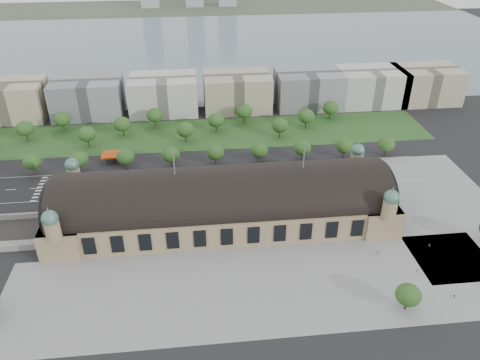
{
  "coord_description": "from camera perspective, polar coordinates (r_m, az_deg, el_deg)",
  "views": [
    {
      "loc": [
        -11.09,
        -171.82,
        124.52
      ],
      "look_at": [
        8.89,
        11.81,
        14.0
      ],
      "focal_mm": 35.0,
      "sensor_mm": 36.0,
      "label": 1
    }
  ],
  "objects": [
    {
      "name": "tree_row_8",
      "position": [
        266.76,
        12.65,
        4.06
      ],
      "size": [
        9.6,
        9.6,
        11.52
      ],
      "color": "#2D2116",
      "rests_on": "ground"
    },
    {
      "name": "lake",
      "position": [
        486.17,
        -4.88,
        15.95
      ],
      "size": [
        700.0,
        320.0,
        0.08
      ],
      "primitive_type": "cube",
      "color": "slate",
      "rests_on": "ground"
    },
    {
      "name": "road_slab",
      "position": [
        244.15,
        -7.42,
        -0.06
      ],
      "size": [
        260.0,
        26.0,
        0.1
      ],
      "primitive_type": "cube",
      "color": "black",
      "rests_on": "ground"
    },
    {
      "name": "ground",
      "position": [
        212.49,
        -2.05,
        -5.0
      ],
      "size": [
        900.0,
        900.0,
        0.0
      ],
      "primitive_type": "plane",
      "color": "black",
      "rests_on": "ground"
    },
    {
      "name": "tree_row_5",
      "position": [
        253.73,
        -3.01,
        3.36
      ],
      "size": [
        9.6,
        9.6,
        11.52
      ],
      "color": "#2D2116",
      "rests_on": "ground"
    },
    {
      "name": "pedestrian_1",
      "position": [
        197.84,
        20.77,
        -10.27
      ],
      "size": [
        0.69,
        0.66,
        1.59
      ],
      "primitive_type": "imported",
      "rotation": [
        0.0,
        0.0,
        0.67
      ],
      "color": "gray",
      "rests_on": "ground"
    },
    {
      "name": "tree_belt_9",
      "position": [
        284.98,
        4.91,
        6.65
      ],
      "size": [
        10.4,
        10.4,
        12.48
      ],
      "color": "#2D2116",
      "rests_on": "ground"
    },
    {
      "name": "tree_belt_4",
      "position": [
        294.28,
        -14.16,
        6.61
      ],
      "size": [
        10.4,
        10.4,
        12.48
      ],
      "color": "#2D2116",
      "rests_on": "ground"
    },
    {
      "name": "petrol_station",
      "position": [
        269.87,
        -14.66,
        3.04
      ],
      "size": [
        14.0,
        13.0,
        5.05
      ],
      "color": "#C7400B",
      "rests_on": "ground"
    },
    {
      "name": "tree_belt_7",
      "position": [
        291.47,
        -2.94,
        7.3
      ],
      "size": [
        10.4,
        10.4,
        12.48
      ],
      "color": "#2D2116",
      "rests_on": "ground"
    },
    {
      "name": "office_2",
      "position": [
        332.15,
        -18.05,
        9.57
      ],
      "size": [
        45.0,
        32.0,
        24.0
      ],
      "primitive_type": "cube",
      "color": "gray",
      "rests_on": "ground"
    },
    {
      "name": "plaza_east",
      "position": [
        240.92,
        23.22,
        -3.05
      ],
      "size": [
        56.0,
        100.0,
        0.12
      ],
      "primitive_type": "cube",
      "color": "gray",
      "rests_on": "ground"
    },
    {
      "name": "tree_row_2",
      "position": [
        260.7,
        -19.02,
        2.39
      ],
      "size": [
        9.6,
        9.6,
        11.52
      ],
      "color": "#2D2116",
      "rests_on": "ground"
    },
    {
      "name": "parked_car_1",
      "position": [
        237.9,
        -18.38,
        -2.21
      ],
      "size": [
        6.4,
        4.87,
        1.62
      ],
      "primitive_type": "imported",
      "rotation": [
        0.0,
        0.0,
        -1.14
      ],
      "color": "maroon",
      "rests_on": "ground"
    },
    {
      "name": "pedestrian_2",
      "position": [
        212.45,
        22.1,
        -7.38
      ],
      "size": [
        0.89,
        0.97,
        1.74
      ],
      "primitive_type": "imported",
      "rotation": [
        0.0,
        0.0,
        2.2
      ],
      "color": "gray",
      "rests_on": "ground"
    },
    {
      "name": "pedestrian_0",
      "position": [
        201.19,
        16.46,
        -8.57
      ],
      "size": [
        0.85,
        0.55,
        1.66
      ],
      "primitive_type": "imported",
      "rotation": [
        0.0,
        0.0,
        0.11
      ],
      "color": "gray",
      "rests_on": "ground"
    },
    {
      "name": "pedestrian_4",
      "position": [
        191.76,
        24.63,
        -12.8
      ],
      "size": [
        0.77,
        1.09,
        1.55
      ],
      "primitive_type": "imported",
      "rotation": [
        0.0,
        0.0,
        4.34
      ],
      "color": "gray",
      "rests_on": "ground"
    },
    {
      "name": "parked_car_6",
      "position": [
        231.72,
        -13.79,
        -2.4
      ],
      "size": [
        5.36,
        4.68,
        1.48
      ],
      "primitive_type": "imported",
      "rotation": [
        0.0,
        0.0,
        -0.94
      ],
      "color": "black",
      "rests_on": "ground"
    },
    {
      "name": "bus_east",
      "position": [
        237.64,
        5.26,
        -0.33
      ],
      "size": [
        13.4,
        3.98,
        3.68
      ],
      "primitive_type": "imported",
      "rotation": [
        0.0,
        0.0,
        1.5
      ],
      "color": "silver",
      "rests_on": "ground"
    },
    {
      "name": "tree_row_3",
      "position": [
        256.16,
        -13.79,
        2.74
      ],
      "size": [
        9.6,
        9.6,
        11.52
      ],
      "color": "#2D2116",
      "rests_on": "ground"
    },
    {
      "name": "parked_car_0",
      "position": [
        239.7,
        -21.28,
        -2.59
      ],
      "size": [
        4.11,
        3.23,
        1.31
      ],
      "primitive_type": "imported",
      "rotation": [
        0.0,
        0.0,
        -1.03
      ],
      "color": "black",
      "rests_on": "ground"
    },
    {
      "name": "tree_belt_5",
      "position": [
        303.11,
        -10.34,
        7.78
      ],
      "size": [
        10.4,
        10.4,
        12.48
      ],
      "color": "#2D2116",
      "rests_on": "ground"
    },
    {
      "name": "office_3",
      "position": [
        325.47,
        -9.3,
        10.26
      ],
      "size": [
        45.0,
        32.0,
        24.0
      ],
      "primitive_type": "cube",
      "color": "beige",
      "rests_on": "ground"
    },
    {
      "name": "tree_row_6",
      "position": [
        255.9,
        2.37,
        3.64
      ],
      "size": [
        9.6,
        9.6,
        11.52
      ],
      "color": "#2D2116",
      "rests_on": "ground"
    },
    {
      "name": "tree_row_1",
      "position": [
        267.33,
        -24.01,
        2.05
      ],
      "size": [
        9.6,
        9.6,
        11.52
      ],
      "color": "#2D2116",
      "rests_on": "ground"
    },
    {
      "name": "office_7",
      "position": [
        364.91,
        21.63,
        10.78
      ],
      "size": [
        45.0,
        32.0,
        24.0
      ],
      "primitive_type": "cube",
      "color": "tan",
      "rests_on": "ground"
    },
    {
      "name": "parked_car_5",
      "position": [
        230.98,
        -12.4,
        -2.35
      ],
      "size": [
        5.15,
        4.69,
        1.33
      ],
      "primitive_type": "imported",
      "rotation": [
        0.0,
        0.0,
        -0.91
      ],
      "color": "#94989C",
      "rests_on": "ground"
    },
    {
      "name": "tree_belt_1",
      "position": [
        307.8,
        -24.74,
        5.72
      ],
      "size": [
        10.4,
        10.4,
        12.48
      ],
      "color": "#2D2116",
      "rests_on": "ground"
    },
    {
      "name": "traffic_car_1",
      "position": [
        254.08,
        -20.33,
        -0.38
      ],
      "size": [
        4.59,
        2.07,
        1.46
      ],
      "primitive_type": "imported",
      "rotation": [
        0.0,
        0.0,
        1.69
      ],
      "color": "#919499",
      "rests_on": "ground"
    },
    {
      "name": "parked_car_4",
      "position": [
        234.01,
        -11.65,
        -1.78
      ],
      "size": [
        4.12,
        3.13,
        1.3
      ],
      "primitive_type": "imported",
      "rotation": [
        0.0,
        0.0,
        -1.06
      ],
      "color": "silver",
      "rests_on": "ground"
    },
    {
      "name": "office_1",
      "position": [
        346.0,
        -26.23,
        8.72
      ],
      "size": [
        45.0,
        32.0,
        24.0
      ],
      "primitive_type": "cube",
      "color": "tan",
      "rests_on": "ground"
    },
    {
      "name": "office_5",
      "position": [
        334.89,
        8.33,
        10.94
      ],
      "size": [
        45.0,
        32.0,
        24.0
      ],
      "primitive_type": "cube",
      "color": "gray",
      "rests_on": "ground"
    },
    {
      "name": "tree_belt_2",
      "position": [
        312.81,
        -20.86,
        6.96
      ],
      "size": [
        10.4,
        10.4,
        12.48
      ],
      "color": "#2D2116",
      "rests_on": "ground"
    },
    {
      "name": "traffic_car_4",
      "position": [
        238.14,
        -1.46,
        -0.46
      ],
      "size": [
        3.8,
        1.59,
        1.28
      ],
      "primitive_type": "imported",
      "rotation": [
        0.0,
        0.0,
        -1.55
      ],
      "color": "#181B44",
      "rests_on": "ground"
    },
    {
      "name": "parked_car_2",
      "position": [
        236.35,
        -19.41,
        -2.67
      ],
      "size": [
        5.32,
        4.48,
        1.46
      ],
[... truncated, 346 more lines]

